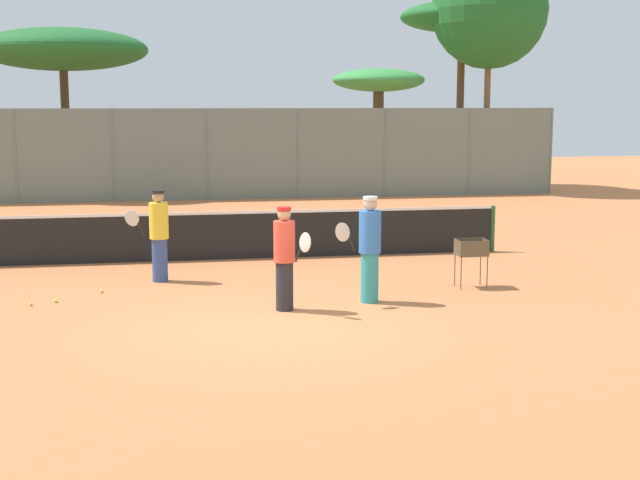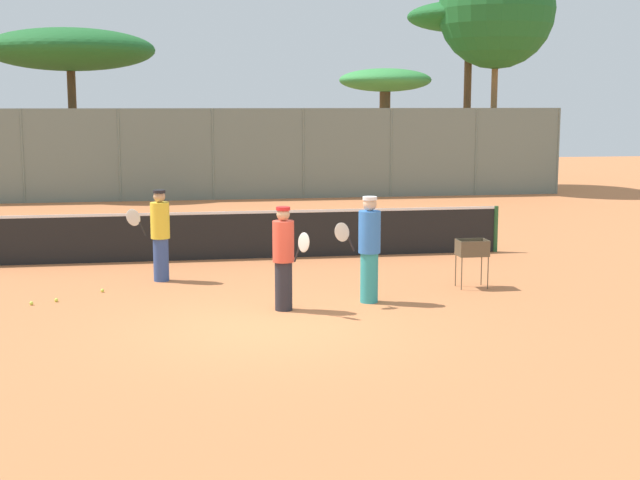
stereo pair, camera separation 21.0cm
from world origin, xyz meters
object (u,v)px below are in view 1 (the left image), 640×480
player_red_cap (159,234)px  player_yellow_shirt (369,248)px  ball_cart (471,252)px  player_white_outfit (285,257)px  tennis_net (237,234)px

player_red_cap → player_yellow_shirt: bearing=164.9°
player_yellow_shirt → ball_cart: size_ratio=2.04×
player_white_outfit → player_yellow_shirt: size_ratio=0.94×
player_yellow_shirt → tennis_net: bearing=-88.6°
player_white_outfit → player_red_cap: bearing=-174.7°
player_red_cap → ball_cart: size_ratio=1.96×
ball_cart → player_yellow_shirt: bearing=-157.3°
tennis_net → player_red_cap: bearing=-127.5°
tennis_net → player_white_outfit: size_ratio=6.90×
tennis_net → player_yellow_shirt: bearing=-68.2°
player_white_outfit → player_yellow_shirt: (1.53, 0.35, 0.06)m
player_white_outfit → ball_cart: bearing=78.1°
player_red_cap → ball_cart: (5.76, -1.59, -0.24)m
player_red_cap → player_yellow_shirt: (3.59, -2.50, 0.04)m
tennis_net → player_white_outfit: 5.09m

